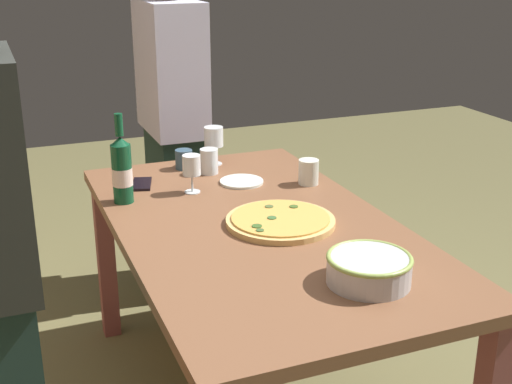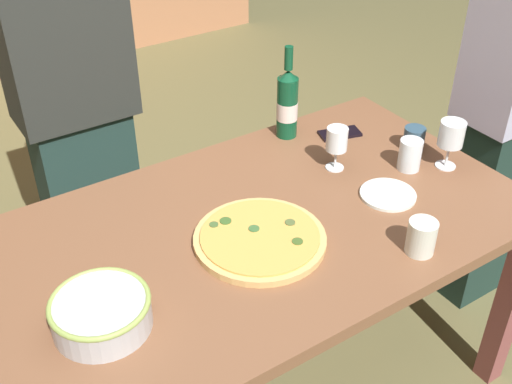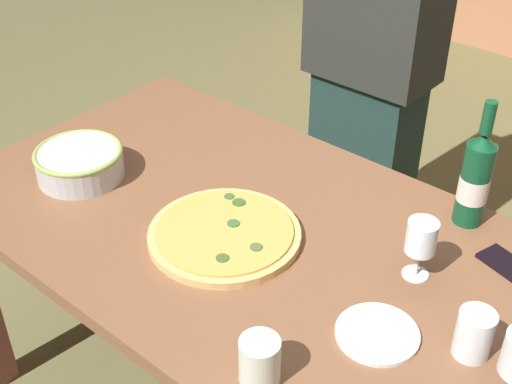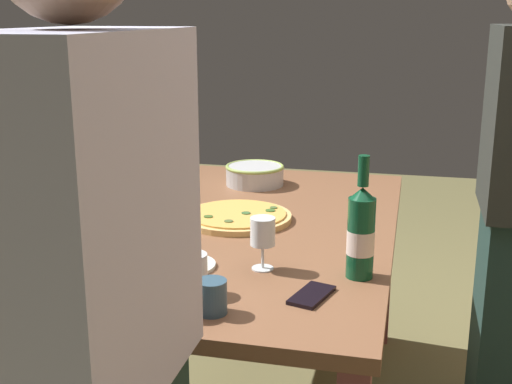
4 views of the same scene
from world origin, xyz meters
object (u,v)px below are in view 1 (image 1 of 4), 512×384
at_px(pizza, 280,221).
at_px(serving_bowl, 369,268).
at_px(wine_bottle, 122,169).
at_px(cell_phone, 142,184).
at_px(wine_glass_near_pizza, 192,167).
at_px(person_guest_left, 173,128).
at_px(cup_ceramic, 184,159).
at_px(side_plate, 242,182).
at_px(dining_table, 256,249).
at_px(cup_amber, 209,161).
at_px(wine_glass_by_bottle, 214,139).
at_px(cup_spare, 309,172).

height_order(pizza, serving_bowl, serving_bowl).
relative_size(wine_bottle, cell_phone, 2.28).
xyz_separation_m(serving_bowl, wine_glass_near_pizza, (0.89, 0.24, 0.05)).
distance_m(wine_glass_near_pizza, person_guest_left, 0.74).
bearing_deg(wine_bottle, wine_glass_near_pizza, -88.64).
xyz_separation_m(cup_ceramic, side_plate, (-0.26, -0.16, -0.04)).
distance_m(dining_table, cup_amber, 0.59).
bearing_deg(pizza, wine_bottle, 47.46).
relative_size(cup_ceramic, person_guest_left, 0.05).
bearing_deg(serving_bowl, pizza, 6.46).
distance_m(serving_bowl, wine_glass_by_bottle, 1.20).
distance_m(pizza, wine_glass_by_bottle, 0.73).
xyz_separation_m(wine_bottle, person_guest_left, (0.74, -0.39, -0.06)).
bearing_deg(pizza, wine_glass_near_pizza, 23.80).
height_order(pizza, wine_bottle, wine_bottle).
bearing_deg(cup_spare, pizza, 141.61).
height_order(wine_glass_by_bottle, cell_phone, wine_glass_by_bottle).
relative_size(wine_glass_near_pizza, wine_glass_by_bottle, 0.90).
height_order(cup_ceramic, cell_phone, cup_ceramic).
xyz_separation_m(wine_glass_by_bottle, cup_ceramic, (-0.01, 0.14, -0.07)).
height_order(serving_bowl, cell_phone, serving_bowl).
xyz_separation_m(pizza, wine_glass_by_bottle, (0.72, -0.01, 0.10)).
relative_size(dining_table, side_plate, 9.36).
bearing_deg(cup_ceramic, wine_bottle, 133.82).
bearing_deg(pizza, cup_spare, -38.39).
xyz_separation_m(cup_amber, cell_phone, (-0.05, 0.29, -0.05)).
relative_size(serving_bowl, cell_phone, 1.65).
height_order(dining_table, cup_amber, cup_amber).
height_order(wine_glass_near_pizza, side_plate, wine_glass_near_pizza).
bearing_deg(cell_phone, side_plate, 178.59).
height_order(wine_glass_by_bottle, cup_amber, wine_glass_by_bottle).
distance_m(wine_bottle, wine_glass_by_bottle, 0.55).
bearing_deg(cup_ceramic, serving_bowl, -171.26).
relative_size(serving_bowl, person_guest_left, 0.15).
height_order(serving_bowl, person_guest_left, person_guest_left).
relative_size(dining_table, wine_glass_by_bottle, 9.83).
distance_m(cup_ceramic, cell_phone, 0.26).
distance_m(cup_spare, person_guest_left, 0.87).
distance_m(wine_glass_by_bottle, cup_ceramic, 0.16).
bearing_deg(cup_spare, dining_table, 131.54).
bearing_deg(pizza, cup_amber, 4.66).
bearing_deg(cup_spare, side_plate, 65.40).
bearing_deg(person_guest_left, wine_glass_by_bottle, 9.43).
bearing_deg(cell_phone, cup_ceramic, -129.85).
relative_size(wine_glass_by_bottle, cup_spare, 1.66).
bearing_deg(cell_phone, cup_spare, 175.75).
bearing_deg(cup_ceramic, cup_amber, -141.30).
relative_size(pizza, cell_phone, 2.55).
distance_m(cup_spare, cell_phone, 0.65).
bearing_deg(person_guest_left, wine_glass_near_pizza, -8.89).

